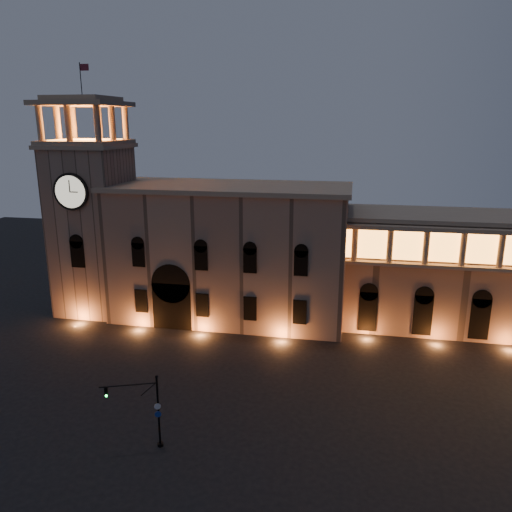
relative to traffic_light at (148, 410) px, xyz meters
name	(u,v)px	position (x,y,z in m)	size (l,w,h in m)	color
ground	(195,403)	(1.54, 6.84, -3.32)	(160.00, 160.00, 0.00)	black
government_building	(229,252)	(-0.54, 28.77, 5.45)	(30.80, 12.80, 17.60)	#8F705D
clock_tower	(93,221)	(-18.96, 27.81, 9.18)	(9.80, 9.80, 32.40)	#8F705D
colonnade_wing	(502,273)	(33.54, 30.76, 4.01)	(40.60, 11.50, 14.50)	#896B58
traffic_light	(148,410)	(0.00, 0.00, 0.00)	(4.36, 1.81, 6.32)	black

